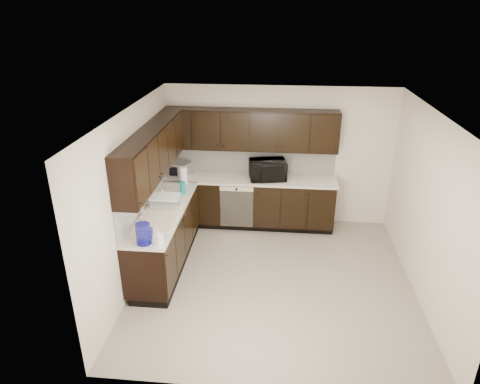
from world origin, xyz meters
name	(u,v)px	position (x,y,z in m)	size (l,w,h in m)	color
floor	(274,280)	(0.00, 0.00, 0.00)	(4.00, 4.00, 0.00)	#9F9584
ceiling	(280,113)	(0.00, 0.00, 2.50)	(4.00, 4.00, 0.00)	white
wall_back	(279,156)	(0.00, 2.00, 1.25)	(4.00, 0.02, 2.50)	beige
wall_left	(134,198)	(-2.00, 0.00, 1.25)	(0.02, 4.00, 2.50)	beige
wall_right	(428,210)	(2.00, 0.00, 1.25)	(0.02, 4.00, 2.50)	beige
wall_front	(273,294)	(0.00, -2.00, 1.25)	(4.00, 0.02, 2.50)	beige
lower_cabinets	(217,218)	(-1.01, 1.11, 0.41)	(3.00, 2.80, 0.90)	black
countertop	(216,191)	(-1.01, 1.11, 0.92)	(3.03, 2.83, 0.04)	beige
backsplash	(205,171)	(-1.22, 1.32, 1.18)	(3.00, 2.80, 0.48)	white
upper_cabinets	(210,139)	(-1.10, 1.20, 1.77)	(3.00, 2.80, 0.70)	black
dishwasher	(237,204)	(-0.70, 1.41, 0.55)	(0.58, 0.04, 0.78)	beige
sink	(158,222)	(-1.68, -0.01, 0.88)	(0.54, 0.82, 0.42)	beige
microwave	(267,170)	(-0.19, 1.66, 1.11)	(0.62, 0.42, 0.34)	black
soap_bottle_a	(158,237)	(-1.48, -0.70, 1.05)	(0.10, 0.10, 0.21)	gray
soap_bottle_b	(162,195)	(-1.76, 0.57, 1.05)	(0.08, 0.09, 0.22)	gray
toaster_oven	(180,169)	(-1.75, 1.70, 1.06)	(0.38, 0.29, 0.24)	#B5B4B7
storage_bin	(165,201)	(-1.68, 0.41, 1.02)	(0.41, 0.30, 0.16)	white
blue_pitcher	(143,234)	(-1.67, -0.70, 1.08)	(0.19, 0.19, 0.28)	navy
teal_tumbler	(183,188)	(-1.51, 0.88, 1.04)	(0.09, 0.09, 0.20)	#0C8B83
paper_towel_roll	(183,175)	(-1.60, 1.35, 1.08)	(0.13, 0.13, 0.28)	white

